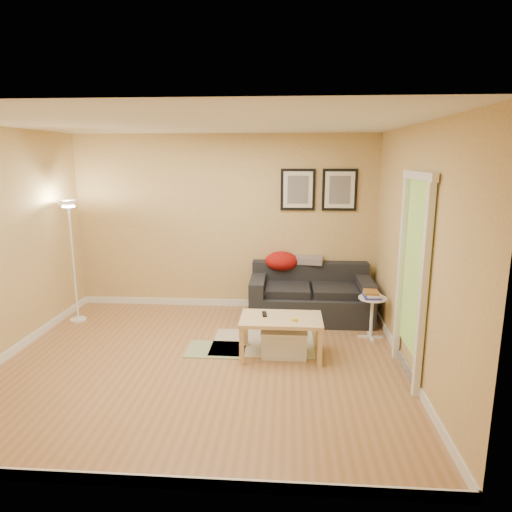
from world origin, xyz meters
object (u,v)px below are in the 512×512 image
object	(u,v)px
sofa	(311,293)
side_table	(371,318)
coffee_table	(281,337)
book_stack	(372,294)
floor_lamp	(74,265)
storage_bin	(284,342)

from	to	relation	value
sofa	side_table	distance (m)	1.01
coffee_table	sofa	bearing A→B (deg)	74.25
side_table	coffee_table	bearing A→B (deg)	-151.46
coffee_table	book_stack	xyz separation A→B (m)	(1.12, 0.62, 0.35)
side_table	floor_lamp	xyz separation A→B (m)	(-4.02, 0.34, 0.54)
coffee_table	floor_lamp	size ratio (longest dim) A/B	0.55
coffee_table	side_table	xyz separation A→B (m)	(1.14, 0.62, 0.04)
sofa	storage_bin	world-z (taller)	sofa
sofa	storage_bin	size ratio (longest dim) A/B	3.20
side_table	book_stack	distance (m)	0.31
side_table	floor_lamp	world-z (taller)	floor_lamp
sofa	coffee_table	world-z (taller)	sofa
storage_bin	side_table	world-z (taller)	side_table
sofa	side_table	xyz separation A→B (m)	(0.74, -0.67, -0.11)
floor_lamp	coffee_table	bearing A→B (deg)	-18.43
book_stack	floor_lamp	size ratio (longest dim) A/B	0.15
storage_bin	book_stack	size ratio (longest dim) A/B	2.01
side_table	sofa	bearing A→B (deg)	137.65
coffee_table	side_table	size ratio (longest dim) A/B	1.74
storage_bin	book_stack	world-z (taller)	book_stack
sofa	book_stack	size ratio (longest dim) A/B	6.44
book_stack	storage_bin	bearing A→B (deg)	-146.81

